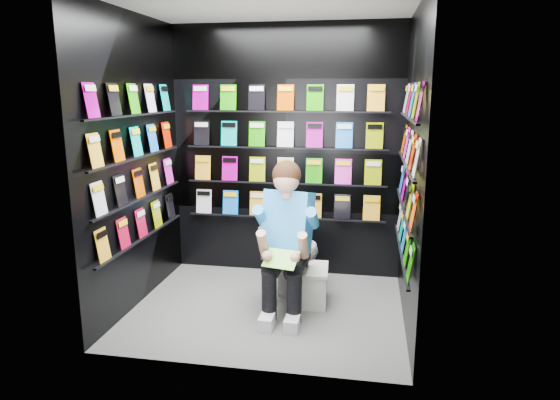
# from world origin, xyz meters

# --- Properties ---
(floor) EXTENTS (2.40, 2.40, 0.00)m
(floor) POSITION_xyz_m (0.00, 0.00, 0.00)
(floor) COLOR slate
(floor) RESTS_ON ground
(ceiling) EXTENTS (2.40, 2.40, 0.00)m
(ceiling) POSITION_xyz_m (0.00, 0.00, 2.60)
(ceiling) COLOR white
(ceiling) RESTS_ON floor
(wall_back) EXTENTS (2.40, 0.04, 2.60)m
(wall_back) POSITION_xyz_m (0.00, 1.00, 1.30)
(wall_back) COLOR black
(wall_back) RESTS_ON floor
(wall_front) EXTENTS (2.40, 0.04, 2.60)m
(wall_front) POSITION_xyz_m (0.00, -1.00, 1.30)
(wall_front) COLOR black
(wall_front) RESTS_ON floor
(wall_left) EXTENTS (0.04, 2.00, 2.60)m
(wall_left) POSITION_xyz_m (-1.20, 0.00, 1.30)
(wall_left) COLOR black
(wall_left) RESTS_ON floor
(wall_right) EXTENTS (0.04, 2.00, 2.60)m
(wall_right) POSITION_xyz_m (1.20, 0.00, 1.30)
(wall_right) COLOR black
(wall_right) RESTS_ON floor
(comics_back) EXTENTS (2.10, 0.06, 1.37)m
(comics_back) POSITION_xyz_m (0.00, 0.97, 1.31)
(comics_back) COLOR #CC4C00
(comics_back) RESTS_ON wall_back
(comics_left) EXTENTS (0.06, 1.70, 1.37)m
(comics_left) POSITION_xyz_m (-1.17, 0.00, 1.31)
(comics_left) COLOR #CC4C00
(comics_left) RESTS_ON wall_left
(comics_right) EXTENTS (0.06, 1.70, 1.37)m
(comics_right) POSITION_xyz_m (1.17, 0.00, 1.31)
(comics_right) COLOR #CC4C00
(comics_right) RESTS_ON wall_right
(toilet) EXTENTS (0.58, 0.82, 0.73)m
(toilet) POSITION_xyz_m (0.18, 0.45, 0.37)
(toilet) COLOR silver
(toilet) RESTS_ON floor
(longbox) EXTENTS (0.25, 0.43, 0.31)m
(longbox) POSITION_xyz_m (0.40, 0.22, 0.15)
(longbox) COLOR silver
(longbox) RESTS_ON floor
(longbox_lid) EXTENTS (0.27, 0.45, 0.03)m
(longbox_lid) POSITION_xyz_m (0.40, 0.22, 0.32)
(longbox_lid) COLOR silver
(longbox_lid) RESTS_ON longbox
(reader) EXTENTS (0.72, 0.91, 1.49)m
(reader) POSITION_xyz_m (0.18, 0.07, 0.79)
(reader) COLOR #2A82CF
(reader) RESTS_ON toilet
(held_comic) EXTENTS (0.31, 0.22, 0.12)m
(held_comic) POSITION_xyz_m (0.18, -0.28, 0.58)
(held_comic) COLOR #2BB561
(held_comic) RESTS_ON reader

